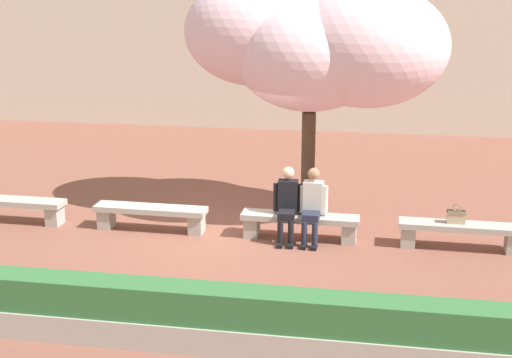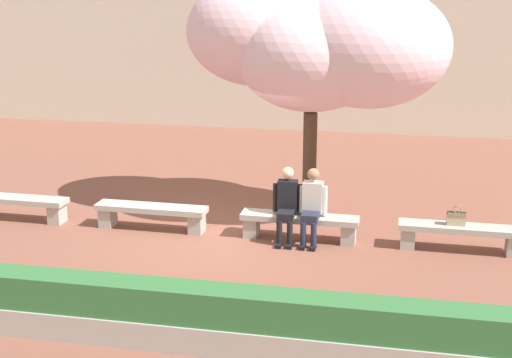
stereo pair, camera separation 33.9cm
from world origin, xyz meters
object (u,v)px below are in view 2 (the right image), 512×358
(stone_bench_west_end, at_px, (15,204))
(handbag, at_px, (456,218))
(stone_bench_near_west, at_px, (151,213))
(cherry_tree_main, at_px, (316,45))
(stone_bench_near_east, at_px, (461,234))
(person_seated_right, at_px, (312,203))
(person_seated_left, at_px, (287,202))
(stone_bench_center, at_px, (299,223))

(stone_bench_west_end, relative_size, handbag, 6.06)
(stone_bench_near_west, xyz_separation_m, cherry_tree_main, (2.77, 1.28, 2.94))
(stone_bench_near_east, relative_size, handbag, 6.06)
(stone_bench_west_end, xyz_separation_m, person_seated_right, (5.63, -0.05, 0.39))
(person_seated_right, xyz_separation_m, handbag, (2.40, 0.07, -0.12))
(person_seated_left, bearing_deg, cherry_tree_main, 78.33)
(person_seated_left, bearing_deg, stone_bench_near_west, 178.77)
(stone_bench_center, xyz_separation_m, stone_bench_near_east, (2.71, 0.00, 0.00))
(person_seated_right, bearing_deg, stone_bench_west_end, 179.46)
(person_seated_left, height_order, cherry_tree_main, cherry_tree_main)
(stone_bench_near_west, height_order, handbag, handbag)
(person_seated_right, bearing_deg, stone_bench_near_east, 1.23)
(stone_bench_near_east, distance_m, handbag, 0.28)
(stone_bench_center, relative_size, person_seated_left, 1.59)
(stone_bench_near_west, relative_size, stone_bench_near_east, 1.00)
(person_seated_left, xyz_separation_m, cherry_tree_main, (0.28, 1.33, 2.55))
(stone_bench_near_east, distance_m, person_seated_right, 2.52)
(stone_bench_near_east, bearing_deg, handbag, 170.93)
(stone_bench_near_west, xyz_separation_m, stone_bench_center, (2.71, 0.00, 0.00))
(stone_bench_center, height_order, person_seated_left, person_seated_left)
(stone_bench_near_west, relative_size, cherry_tree_main, 0.43)
(stone_bench_west_end, relative_size, stone_bench_near_west, 1.00)
(handbag, bearing_deg, person_seated_left, -178.63)
(stone_bench_near_west, relative_size, person_seated_right, 1.59)
(stone_bench_near_west, bearing_deg, person_seated_left, -1.23)
(stone_bench_west_end, relative_size, stone_bench_center, 1.00)
(stone_bench_near_east, xyz_separation_m, handbag, (-0.09, 0.01, 0.27))
(stone_bench_center, relative_size, handbag, 6.06)
(cherry_tree_main, bearing_deg, handbag, -26.28)
(handbag, bearing_deg, cherry_tree_main, 153.72)
(stone_bench_near_west, xyz_separation_m, handbag, (5.33, 0.01, 0.27))
(stone_bench_west_end, relative_size, stone_bench_near_east, 1.00)
(handbag, bearing_deg, person_seated_right, -178.39)
(stone_bench_near_west, relative_size, stone_bench_center, 1.00)
(stone_bench_west_end, height_order, handbag, handbag)
(stone_bench_near_west, height_order, stone_bench_near_east, same)
(stone_bench_west_end, height_order, person_seated_right, person_seated_right)
(stone_bench_west_end, height_order, stone_bench_near_east, same)
(person_seated_right, bearing_deg, stone_bench_center, 166.10)
(person_seated_left, relative_size, cherry_tree_main, 0.27)
(stone_bench_center, distance_m, handbag, 2.63)
(handbag, xyz_separation_m, cherry_tree_main, (-2.56, 1.26, 2.67))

